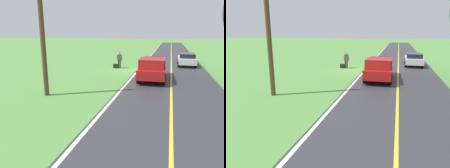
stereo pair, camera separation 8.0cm
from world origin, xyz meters
TOP-DOWN VIEW (x-y plane):
  - ground_plane at (0.00, 0.00)m, footprint 200.00×200.00m
  - road_surface at (-4.22, 0.00)m, footprint 6.81×120.00m
  - lane_edge_line at (-1.00, 0.00)m, footprint 0.16×117.60m
  - lane_centre_line at (-4.22, 0.00)m, footprint 0.14×117.60m
  - hitchhiker_walking at (1.13, -1.25)m, footprint 0.62×0.51m
  - suitcase_carried at (1.54, -1.15)m, footprint 0.47×0.22m
  - pickup_truck_passing at (-2.69, 3.51)m, footprint 2.21×5.45m
  - sedan_near_oncoming at (-5.87, -4.98)m, footprint 1.94×4.41m
  - utility_pole_roadside at (3.12, 9.54)m, footprint 0.28×0.28m

SIDE VIEW (x-z plane):
  - ground_plane at x=0.00m, z-range 0.00..0.00m
  - road_surface at x=-4.22m, z-range 0.00..0.00m
  - lane_edge_line at x=-1.00m, z-range 0.00..0.01m
  - lane_centre_line at x=-4.22m, z-range 0.00..0.01m
  - suitcase_carried at x=1.54m, z-range 0.00..0.45m
  - sedan_near_oncoming at x=-5.87m, z-range 0.05..1.46m
  - pickup_truck_passing at x=-2.69m, z-range 0.06..1.88m
  - hitchhiker_walking at x=1.13m, z-range 0.11..1.85m
  - utility_pole_roadside at x=3.12m, z-range 0.00..8.88m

